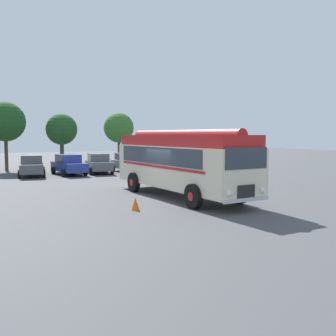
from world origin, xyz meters
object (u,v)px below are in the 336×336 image
Objects in this scene: car_mid_right at (99,163)px; car_near_left at (32,165)px; vintage_bus at (181,161)px; car_mid_left at (69,165)px; traffic_cone at (135,204)px; car_far_right at (127,162)px.

car_near_left is at bearing -177.55° from car_mid_right.
car_near_left and car_mid_right have the same top height.
vintage_bus reaches higher than car_mid_left.
vintage_bus is at bearing -78.41° from car_mid_left.
traffic_cone is at bearing -145.14° from vintage_bus.
car_mid_right is at bearing 9.47° from car_mid_left.
vintage_bus reaches higher than traffic_cone.
car_mid_left is 1.03× the size of car_far_right.
car_mid_left is 2.62m from car_mid_right.
car_far_right is (5.16, 0.41, 0.00)m from car_mid_left.
car_mid_left is (-2.89, 14.09, -1.05)m from vintage_bus.
traffic_cone is (2.31, -16.67, -0.57)m from car_near_left.
car_mid_right and car_far_right have the same top height.
car_far_right is at bearing 4.49° from car_mid_left.
car_mid_left and car_mid_right have the same top height.
car_mid_right is 17.19m from traffic_cone.
car_mid_right is at bearing 2.45° from car_near_left.
vintage_bus is 14.42m from car_mid_left.
car_near_left is 1.00× the size of car_mid_left.
vintage_bus is 2.37× the size of car_mid_right.
vintage_bus is 2.41× the size of car_far_right.
car_near_left is 2.83m from car_mid_left.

